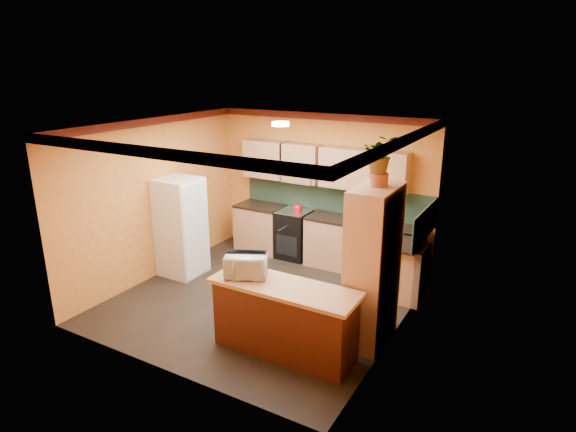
# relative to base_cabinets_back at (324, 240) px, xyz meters

# --- Properties ---
(room_shell) EXTENTS (4.24, 4.24, 2.72)m
(room_shell) POSITION_rel_base_cabinets_back_xyz_m (-0.19, -1.52, 1.65)
(room_shell) COLOR black
(room_shell) RESTS_ON ground
(base_cabinets_back) EXTENTS (3.65, 0.60, 0.88)m
(base_cabinets_back) POSITION_rel_base_cabinets_back_xyz_m (0.00, 0.00, 0.00)
(base_cabinets_back) COLOR tan
(base_cabinets_back) RESTS_ON ground
(countertop_back) EXTENTS (3.65, 0.62, 0.04)m
(countertop_back) POSITION_rel_base_cabinets_back_xyz_m (0.00, -0.00, 0.46)
(countertop_back) COLOR black
(countertop_back) RESTS_ON base_cabinets_back
(stove) EXTENTS (0.58, 0.58, 0.91)m
(stove) POSITION_rel_base_cabinets_back_xyz_m (-0.62, -0.00, 0.02)
(stove) COLOR black
(stove) RESTS_ON ground
(kettle) EXTENTS (0.21, 0.21, 0.18)m
(kettle) POSITION_rel_base_cabinets_back_xyz_m (-0.53, -0.05, 0.56)
(kettle) COLOR #A90B12
(kettle) RESTS_ON stove
(sink) EXTENTS (0.48, 0.40, 0.03)m
(sink) POSITION_rel_base_cabinets_back_xyz_m (0.78, 0.00, 0.50)
(sink) COLOR silver
(sink) RESTS_ON countertop_back
(base_cabinets_right) EXTENTS (0.60, 0.80, 0.88)m
(base_cabinets_right) POSITION_rel_base_cabinets_back_xyz_m (1.59, -0.63, 0.00)
(base_cabinets_right) COLOR tan
(base_cabinets_right) RESTS_ON ground
(countertop_right) EXTENTS (0.62, 0.80, 0.04)m
(countertop_right) POSITION_rel_base_cabinets_back_xyz_m (1.59, -0.63, 0.46)
(countertop_right) COLOR black
(countertop_right) RESTS_ON base_cabinets_right
(fridge) EXTENTS (0.68, 0.66, 1.70)m
(fridge) POSITION_rel_base_cabinets_back_xyz_m (-1.96, -1.62, 0.41)
(fridge) COLOR white
(fridge) RESTS_ON ground
(pantry) EXTENTS (0.48, 0.90, 2.10)m
(pantry) POSITION_rel_base_cabinets_back_xyz_m (1.64, -2.03, 0.61)
(pantry) COLOR tan
(pantry) RESTS_ON ground
(fern_pot) EXTENTS (0.22, 0.22, 0.16)m
(fern_pot) POSITION_rel_base_cabinets_back_xyz_m (1.64, -1.98, 1.74)
(fern_pot) COLOR #964424
(fern_pot) RESTS_ON pantry
(fern) EXTENTS (0.53, 0.50, 0.47)m
(fern) POSITION_rel_base_cabinets_back_xyz_m (1.64, -1.98, 2.05)
(fern) COLOR tan
(fern) RESTS_ON fern_pot
(breakfast_bar) EXTENTS (1.80, 0.55, 0.88)m
(breakfast_bar) POSITION_rel_base_cabinets_back_xyz_m (0.80, -2.85, 0.00)
(breakfast_bar) COLOR #512413
(breakfast_bar) RESTS_ON ground
(bar_top) EXTENTS (1.90, 0.65, 0.05)m
(bar_top) POSITION_rel_base_cabinets_back_xyz_m (0.80, -2.85, 0.47)
(bar_top) COLOR tan
(bar_top) RESTS_ON breakfast_bar
(microwave) EXTENTS (0.63, 0.55, 0.29)m
(microwave) POSITION_rel_base_cabinets_back_xyz_m (0.24, -2.85, 0.64)
(microwave) COLOR white
(microwave) RESTS_ON bar_top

